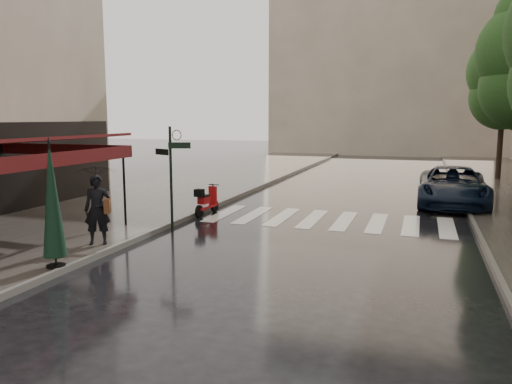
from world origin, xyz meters
The scene contains 12 objects.
ground centered at (0.00, 0.00, 0.00)m, with size 120.00×120.00×0.00m, color black.
sidewalk_near centered at (-4.50, 12.00, 0.06)m, with size 6.00×60.00×0.12m, color #38332D.
curb_near centered at (-1.45, 12.00, 0.07)m, with size 0.12×60.00×0.16m, color #595651.
curb_far centered at (7.45, 12.00, 0.07)m, with size 0.12×60.00×0.16m, color #595651.
crosswalk centered at (2.98, 6.00, 0.01)m, with size 7.85×3.20×0.01m.
signpost centered at (-1.19, 3.00, 1.83)m, with size 1.17×0.29×3.10m.
backdrop_building centered at (3.00, 38.00, 10.00)m, with size 22.00×6.00×20.00m, color gray.
tree_far centered at (9.70, 19.00, 5.46)m, with size 3.80×3.80×8.16m.
pedestrian_with_umbrella centered at (-2.00, 0.52, 1.80)m, with size 1.44×1.45×2.53m.
scooter centered at (-1.21, 5.52, 0.47)m, with size 0.45×1.53×1.01m.
parked_car centered at (7.00, 10.26, 0.75)m, with size 2.49×5.39×1.50m, color black.
parasol_front centered at (-1.65, -1.50, 1.62)m, with size 0.50×0.50×2.79m.
Camera 1 is at (5.83, -10.10, 3.35)m, focal length 35.00 mm.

